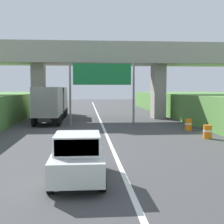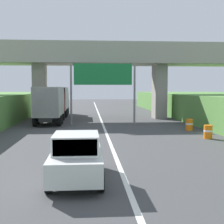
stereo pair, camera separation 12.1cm
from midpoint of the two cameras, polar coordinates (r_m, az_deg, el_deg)
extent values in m
cube|color=white|center=(26.91, -1.38, -2.73)|extent=(0.20, 100.93, 0.01)
cube|color=#9E998E|center=(34.46, -2.04, 9.60)|extent=(40.00, 4.80, 1.10)
cube|color=#9E998E|center=(32.38, -1.89, 11.90)|extent=(40.00, 0.36, 1.10)
cube|color=#9E998E|center=(36.79, -2.18, 10.98)|extent=(40.00, 0.36, 1.10)
cube|color=gray|center=(34.69, -12.94, 3.64)|extent=(1.30, 2.20, 5.93)
cube|color=gray|center=(35.19, 8.73, 3.71)|extent=(1.30, 2.20, 5.93)
cylinder|color=slate|center=(28.06, -7.36, 3.28)|extent=(0.18, 0.18, 5.63)
cylinder|color=slate|center=(28.33, 4.25, 3.31)|extent=(0.18, 0.18, 5.63)
cube|color=#167238|center=(28.07, -1.53, 6.92)|extent=(5.20, 0.12, 1.90)
cube|color=white|center=(28.06, -1.53, 6.92)|extent=(4.89, 0.01, 1.67)
cube|color=black|center=(38.30, -9.72, 0.29)|extent=(1.10, 7.30, 0.36)
cube|color=black|center=(40.82, -9.39, 2.26)|extent=(2.10, 2.10, 2.10)
cube|color=#2D3842|center=(41.83, -9.27, 2.72)|extent=(1.89, 0.06, 0.90)
cube|color=#B7B7B2|center=(37.18, -9.90, 2.45)|extent=(2.30, 5.20, 2.60)
cube|color=gray|center=(34.62, -10.32, 2.31)|extent=(2.21, 0.04, 2.50)
cylinder|color=black|center=(40.99, -10.72, 0.28)|extent=(0.30, 0.96, 0.96)
cylinder|color=black|center=(40.82, -8.01, 0.30)|extent=(0.30, 0.96, 0.96)
cylinder|color=black|center=(35.98, -11.79, -0.29)|extent=(0.30, 0.96, 0.96)
cylinder|color=black|center=(35.76, -8.38, -0.27)|extent=(0.30, 0.96, 0.96)
cylinder|color=black|center=(37.65, -11.45, -0.08)|extent=(0.30, 0.96, 0.96)
cylinder|color=black|center=(37.44, -8.20, -0.06)|extent=(0.30, 0.96, 0.96)
cube|color=black|center=(30.23, -11.04, -0.79)|extent=(1.10, 7.30, 0.36)
cube|color=red|center=(32.72, -10.54, 1.76)|extent=(2.10, 2.10, 2.10)
cube|color=#2D3842|center=(33.73, -10.35, 2.35)|extent=(1.89, 0.06, 0.90)
cube|color=#B7B7B2|center=(29.09, -11.33, 1.94)|extent=(2.30, 5.20, 2.60)
cube|color=gray|center=(26.53, -12.01, 1.71)|extent=(2.21, 0.04, 2.50)
cylinder|color=black|center=(32.93, -12.18, -0.71)|extent=(0.30, 0.96, 0.96)
cylinder|color=black|center=(32.72, -8.81, -0.69)|extent=(0.30, 0.96, 0.96)
cylinder|color=black|center=(27.95, -13.81, -1.61)|extent=(0.30, 0.96, 0.96)
cylinder|color=black|center=(27.67, -9.44, -1.60)|extent=(0.30, 0.96, 0.96)
cylinder|color=black|center=(29.61, -13.27, -1.27)|extent=(0.30, 0.96, 0.96)
cylinder|color=black|center=(29.35, -9.14, -1.26)|extent=(0.30, 0.96, 0.96)
cube|color=silver|center=(11.33, -6.19, -8.95)|extent=(1.76, 4.10, 0.76)
cube|color=silver|center=(11.04, -6.25, -5.59)|extent=(1.56, 1.90, 0.64)
cube|color=#2D3842|center=(10.14, -6.43, -6.48)|extent=(1.44, 0.06, 0.54)
cylinder|color=black|center=(12.71, -9.73, -9.29)|extent=(0.22, 0.64, 0.64)
cylinder|color=black|center=(12.66, -2.22, -9.29)|extent=(0.22, 0.64, 0.64)
cylinder|color=black|center=(10.27, -11.11, -12.61)|extent=(0.22, 0.64, 0.64)
cylinder|color=black|center=(10.20, -1.70, -12.63)|extent=(0.22, 0.64, 0.64)
cylinder|color=orange|center=(21.53, 17.29, -3.49)|extent=(0.56, 0.56, 0.90)
cylinder|color=white|center=(21.52, 17.30, -3.30)|extent=(0.57, 0.57, 0.12)
cylinder|color=orange|center=(25.42, 14.06, -2.26)|extent=(0.56, 0.56, 0.90)
cylinder|color=white|center=(25.41, 14.06, -2.10)|extent=(0.57, 0.57, 0.12)
camera|label=1|loc=(0.06, -89.80, 0.02)|focal=50.07mm
camera|label=2|loc=(0.06, 90.20, -0.02)|focal=50.07mm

